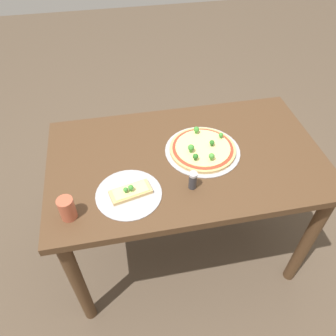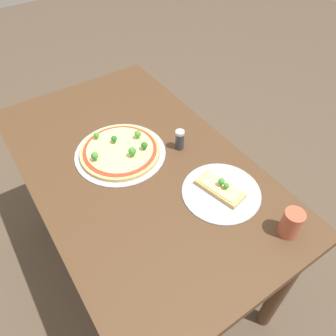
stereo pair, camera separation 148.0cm
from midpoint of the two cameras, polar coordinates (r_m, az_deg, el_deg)
The scene contains 6 objects.
ground_plane at distance 1.80m, azimuth 16.61°, elevation -29.22°, with size 8.00×8.00×0.00m, color brown.
dining_table at distance 1.21m, azimuth 23.27°, elevation -20.62°, with size 1.23×0.73×0.75m.
pizza_tray_whole at distance 1.15m, azimuth 28.05°, elevation -15.93°, with size 0.34×0.34×0.06m.
pizza_tray_slice at distance 0.97m, azimuth 14.74°, elevation -31.15°, with size 0.27×0.27×0.05m.
drinking_cup at distance 0.89m, azimuth -0.51°, elevation -38.27°, with size 0.06×0.06×0.10m, color #AD5138.
condiment_shaker at distance 1.04m, azimuth 29.91°, elevation -25.90°, with size 0.03×0.03×0.08m.
Camera 1 is at (-0.28, -1.03, 1.76)m, focal length 35.00 mm.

